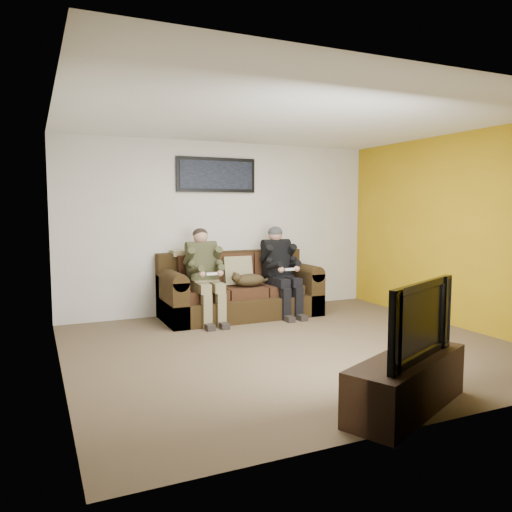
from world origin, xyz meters
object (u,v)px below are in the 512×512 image
tv_stand (407,383)px  television (409,319)px  person_left (205,269)px  person_right (280,265)px  framed_poster (216,175)px  sofa (239,292)px  cat (248,280)px

tv_stand → television: bearing=0.0°
person_left → person_right: 1.19m
person_left → person_right: person_right is taller
person_left → framed_poster: 1.52m
sofa → cat: bearing=-74.6°
sofa → tv_stand: (-0.10, -3.78, -0.14)m
person_right → tv_stand: 3.69m
person_right → tv_stand: size_ratio=0.97×
framed_poster → person_right: bearing=-36.0°
person_right → framed_poster: (-0.79, 0.58, 1.35)m
sofa → cat: size_ratio=3.50×
person_right → cat: person_right is taller
person_left → television: (0.50, -3.59, -0.01)m
framed_poster → tv_stand: size_ratio=0.92×
sofa → television: 3.80m
person_right → cat: (-0.53, -0.03, -0.19)m
sofa → tv_stand: size_ratio=1.69×
television → cat: bearing=62.6°
cat → tv_stand: (-0.16, -3.56, -0.35)m
sofa → framed_poster: framed_poster is taller
cat → person_right: bearing=3.2°
sofa → tv_stand: 3.79m
person_left → tv_stand: person_left is taller
framed_poster → tv_stand: 4.57m
sofa → person_right: bearing=-18.0°
person_left → tv_stand: 3.66m
sofa → framed_poster: 1.80m
cat → tv_stand: bearing=-92.5°
television → tv_stand: bearing=0.0°
tv_stand → sofa: bearing=63.6°
sofa → person_left: size_ratio=1.75×
person_left → framed_poster: (0.39, 0.58, 1.35)m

